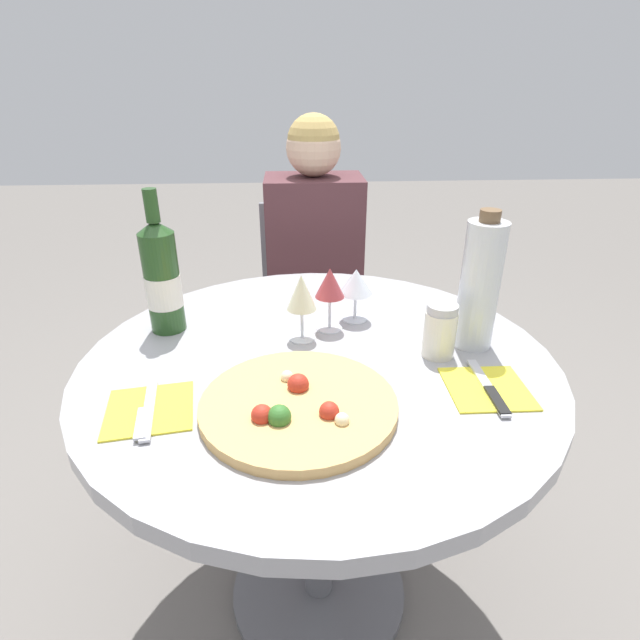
{
  "coord_description": "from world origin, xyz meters",
  "views": [
    {
      "loc": [
        -0.05,
        -0.92,
        1.3
      ],
      "look_at": [
        0.0,
        -0.03,
        0.86
      ],
      "focal_mm": 28.0,
      "sensor_mm": 36.0,
      "label": 1
    }
  ],
  "objects_px": {
    "dining_table": "(318,409)",
    "pizza_large": "(298,405)",
    "wine_bottle": "(162,278)",
    "seated_diner": "(316,310)",
    "chair_behind_diner": "(314,319)",
    "tall_carafe": "(480,285)"
  },
  "relations": [
    {
      "from": "dining_table",
      "to": "seated_diner",
      "type": "height_order",
      "value": "seated_diner"
    },
    {
      "from": "pizza_large",
      "to": "tall_carafe",
      "type": "relative_size",
      "value": 1.17
    },
    {
      "from": "dining_table",
      "to": "pizza_large",
      "type": "height_order",
      "value": "pizza_large"
    },
    {
      "from": "seated_diner",
      "to": "wine_bottle",
      "type": "bearing_deg",
      "value": 56.5
    },
    {
      "from": "chair_behind_diner",
      "to": "pizza_large",
      "type": "xyz_separation_m",
      "value": [
        -0.08,
        -1.05,
        0.34
      ]
    },
    {
      "from": "seated_diner",
      "to": "pizza_large",
      "type": "height_order",
      "value": "seated_diner"
    },
    {
      "from": "chair_behind_diner",
      "to": "seated_diner",
      "type": "relative_size",
      "value": 0.72
    },
    {
      "from": "pizza_large",
      "to": "seated_diner",
      "type": "bearing_deg",
      "value": 85.2
    },
    {
      "from": "pizza_large",
      "to": "wine_bottle",
      "type": "xyz_separation_m",
      "value": [
        -0.3,
        0.34,
        0.12
      ]
    },
    {
      "from": "dining_table",
      "to": "pizza_large",
      "type": "distance_m",
      "value": 0.24
    },
    {
      "from": "seated_diner",
      "to": "chair_behind_diner",
      "type": "bearing_deg",
      "value": -90.0
    },
    {
      "from": "dining_table",
      "to": "pizza_large",
      "type": "xyz_separation_m",
      "value": [
        -0.05,
        -0.19,
        0.15
      ]
    },
    {
      "from": "pizza_large",
      "to": "wine_bottle",
      "type": "distance_m",
      "value": 0.46
    },
    {
      "from": "tall_carafe",
      "to": "chair_behind_diner",
      "type": "bearing_deg",
      "value": 110.74
    },
    {
      "from": "chair_behind_diner",
      "to": "tall_carafe",
      "type": "height_order",
      "value": "tall_carafe"
    },
    {
      "from": "dining_table",
      "to": "wine_bottle",
      "type": "height_order",
      "value": "wine_bottle"
    },
    {
      "from": "wine_bottle",
      "to": "tall_carafe",
      "type": "bearing_deg",
      "value": -9.63
    },
    {
      "from": "dining_table",
      "to": "seated_diner",
      "type": "relative_size",
      "value": 0.84
    },
    {
      "from": "dining_table",
      "to": "tall_carafe",
      "type": "relative_size",
      "value": 3.32
    },
    {
      "from": "pizza_large",
      "to": "wine_bottle",
      "type": "height_order",
      "value": "wine_bottle"
    },
    {
      "from": "dining_table",
      "to": "chair_behind_diner",
      "type": "height_order",
      "value": "chair_behind_diner"
    },
    {
      "from": "dining_table",
      "to": "tall_carafe",
      "type": "xyz_separation_m",
      "value": [
        0.34,
        0.03,
        0.28
      ]
    }
  ]
}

